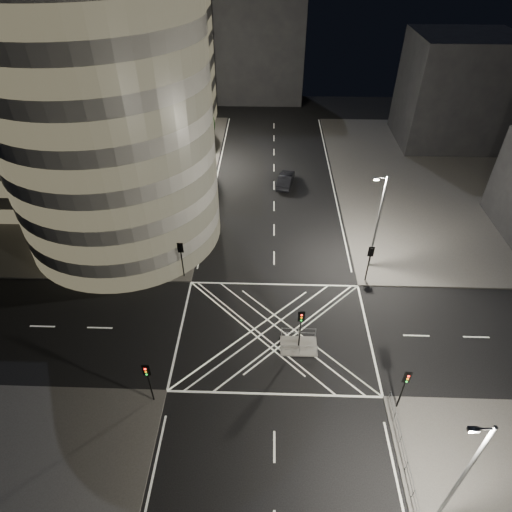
{
  "coord_description": "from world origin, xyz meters",
  "views": [
    {
      "loc": [
        -0.77,
        -24.26,
        27.87
      ],
      "look_at": [
        -1.76,
        6.56,
        3.0
      ],
      "focal_mm": 30.0,
      "sensor_mm": 36.0,
      "label": 1
    }
  ],
  "objects_px": {
    "street_lamp_left_far": "(204,129)",
    "street_lamp_right_near": "(463,475)",
    "traffic_signal_nl": "(148,376)",
    "traffic_signal_island": "(301,323)",
    "traffic_signal_nr": "(405,383)",
    "sedan": "(286,180)",
    "central_island": "(299,346)",
    "traffic_signal_fl": "(181,254)",
    "traffic_signal_fr": "(370,257)",
    "street_lamp_right_far": "(377,221)",
    "street_lamp_left_near": "(181,200)"
  },
  "relations": [
    {
      "from": "traffic_signal_nr",
      "to": "traffic_signal_island",
      "type": "height_order",
      "value": "same"
    },
    {
      "from": "traffic_signal_fr",
      "to": "sedan",
      "type": "bearing_deg",
      "value": 111.63
    },
    {
      "from": "street_lamp_left_far",
      "to": "street_lamp_right_near",
      "type": "relative_size",
      "value": 1.0
    },
    {
      "from": "traffic_signal_fl",
      "to": "sedan",
      "type": "distance_m",
      "value": 21.2
    },
    {
      "from": "traffic_signal_nl",
      "to": "street_lamp_right_far",
      "type": "relative_size",
      "value": 0.4
    },
    {
      "from": "traffic_signal_nl",
      "to": "traffic_signal_nr",
      "type": "xyz_separation_m",
      "value": [
        17.6,
        0.0,
        0.0
      ]
    },
    {
      "from": "traffic_signal_island",
      "to": "street_lamp_right_near",
      "type": "distance_m",
      "value": 14.78
    },
    {
      "from": "traffic_signal_nr",
      "to": "street_lamp_left_near",
      "type": "distance_m",
      "value": 26.32
    },
    {
      "from": "traffic_signal_island",
      "to": "street_lamp_right_far",
      "type": "xyz_separation_m",
      "value": [
        7.44,
        10.5,
        2.63
      ]
    },
    {
      "from": "traffic_signal_nl",
      "to": "traffic_signal_fr",
      "type": "relative_size",
      "value": 1.0
    },
    {
      "from": "street_lamp_right_near",
      "to": "street_lamp_left_near",
      "type": "bearing_deg",
      "value": 125.97
    },
    {
      "from": "central_island",
      "to": "street_lamp_right_far",
      "type": "distance_m",
      "value": 13.98
    },
    {
      "from": "traffic_signal_nl",
      "to": "sedan",
      "type": "xyz_separation_m",
      "value": [
        10.3,
        32.01,
        -2.11
      ]
    },
    {
      "from": "traffic_signal_nl",
      "to": "street_lamp_left_near",
      "type": "height_order",
      "value": "street_lamp_left_near"
    },
    {
      "from": "street_lamp_right_near",
      "to": "traffic_signal_nl",
      "type": "bearing_deg",
      "value": 158.45
    },
    {
      "from": "central_island",
      "to": "traffic_signal_nl",
      "type": "relative_size",
      "value": 0.75
    },
    {
      "from": "street_lamp_right_near",
      "to": "street_lamp_right_far",
      "type": "bearing_deg",
      "value": 90.0
    },
    {
      "from": "street_lamp_right_far",
      "to": "traffic_signal_nl",
      "type": "bearing_deg",
      "value": -139.09
    },
    {
      "from": "traffic_signal_island",
      "to": "street_lamp_left_far",
      "type": "bearing_deg",
      "value": 109.95
    },
    {
      "from": "central_island",
      "to": "traffic_signal_island",
      "type": "distance_m",
      "value": 2.84
    },
    {
      "from": "sedan",
      "to": "street_lamp_left_far",
      "type": "bearing_deg",
      "value": -12.79
    },
    {
      "from": "traffic_signal_nl",
      "to": "traffic_signal_island",
      "type": "xyz_separation_m",
      "value": [
        10.8,
        5.3,
        0.0
      ]
    },
    {
      "from": "traffic_signal_fr",
      "to": "street_lamp_right_far",
      "type": "distance_m",
      "value": 3.48
    },
    {
      "from": "central_island",
      "to": "street_lamp_right_far",
      "type": "xyz_separation_m",
      "value": [
        7.44,
        10.5,
        5.47
      ]
    },
    {
      "from": "central_island",
      "to": "street_lamp_right_near",
      "type": "xyz_separation_m",
      "value": [
        7.44,
        -12.5,
        5.47
      ]
    },
    {
      "from": "traffic_signal_nr",
      "to": "traffic_signal_island",
      "type": "distance_m",
      "value": 8.62
    },
    {
      "from": "central_island",
      "to": "traffic_signal_nr",
      "type": "relative_size",
      "value": 0.75
    },
    {
      "from": "central_island",
      "to": "traffic_signal_nr",
      "type": "xyz_separation_m",
      "value": [
        6.8,
        -5.3,
        2.84
      ]
    },
    {
      "from": "traffic_signal_island",
      "to": "street_lamp_right_near",
      "type": "xyz_separation_m",
      "value": [
        7.44,
        -12.5,
        2.63
      ]
    },
    {
      "from": "traffic_signal_fl",
      "to": "street_lamp_left_near",
      "type": "bearing_deg",
      "value": 96.97
    },
    {
      "from": "traffic_signal_fl",
      "to": "street_lamp_right_near",
      "type": "height_order",
      "value": "street_lamp_right_near"
    },
    {
      "from": "street_lamp_left_far",
      "to": "street_lamp_right_far",
      "type": "relative_size",
      "value": 1.0
    },
    {
      "from": "traffic_signal_fl",
      "to": "street_lamp_right_near",
      "type": "distance_m",
      "value": 27.79
    },
    {
      "from": "traffic_signal_nl",
      "to": "street_lamp_left_far",
      "type": "xyz_separation_m",
      "value": [
        -0.64,
        36.8,
        2.63
      ]
    },
    {
      "from": "street_lamp_left_near",
      "to": "traffic_signal_fr",
      "type": "bearing_deg",
      "value": -15.92
    },
    {
      "from": "traffic_signal_island",
      "to": "street_lamp_left_near",
      "type": "relative_size",
      "value": 0.4
    },
    {
      "from": "traffic_signal_nr",
      "to": "street_lamp_right_far",
      "type": "bearing_deg",
      "value": 87.7
    },
    {
      "from": "traffic_signal_fr",
      "to": "street_lamp_left_far",
      "type": "height_order",
      "value": "street_lamp_left_far"
    },
    {
      "from": "traffic_signal_island",
      "to": "street_lamp_left_far",
      "type": "xyz_separation_m",
      "value": [
        -11.44,
        31.5,
        2.63
      ]
    },
    {
      "from": "traffic_signal_fl",
      "to": "street_lamp_right_far",
      "type": "height_order",
      "value": "street_lamp_right_far"
    },
    {
      "from": "traffic_signal_island",
      "to": "traffic_signal_fr",
      "type": "bearing_deg",
      "value": 50.67
    },
    {
      "from": "street_lamp_left_far",
      "to": "traffic_signal_nr",
      "type": "bearing_deg",
      "value": -63.64
    },
    {
      "from": "traffic_signal_fr",
      "to": "street_lamp_left_far",
      "type": "distance_m",
      "value": 29.63
    },
    {
      "from": "traffic_signal_nl",
      "to": "street_lamp_left_far",
      "type": "distance_m",
      "value": 36.9
    },
    {
      "from": "traffic_signal_nr",
      "to": "sedan",
      "type": "distance_m",
      "value": 32.9
    },
    {
      "from": "traffic_signal_fr",
      "to": "sedan",
      "type": "relative_size",
      "value": 0.82
    },
    {
      "from": "traffic_signal_island",
      "to": "sedan",
      "type": "relative_size",
      "value": 0.82
    },
    {
      "from": "traffic_signal_nl",
      "to": "traffic_signal_nr",
      "type": "bearing_deg",
      "value": 0.0
    },
    {
      "from": "traffic_signal_fl",
      "to": "traffic_signal_nr",
      "type": "relative_size",
      "value": 1.0
    },
    {
      "from": "traffic_signal_fr",
      "to": "sedan",
      "type": "distance_m",
      "value": 19.92
    }
  ]
}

